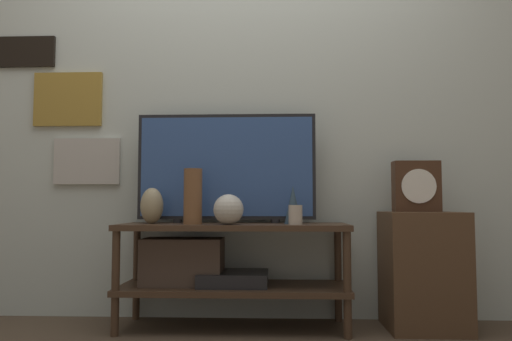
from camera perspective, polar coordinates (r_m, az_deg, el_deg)
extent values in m
plane|color=#4C3D2D|center=(2.48, -3.14, -18.93)|extent=(12.00, 12.00, 0.00)
cube|color=beige|center=(3.00, -2.07, 9.70)|extent=(6.40, 0.06, 2.70)
cube|color=olive|center=(3.18, -20.69, 7.62)|extent=(0.41, 0.02, 0.32)
cube|color=beige|center=(3.18, -20.74, 7.64)|extent=(0.37, 0.01, 0.28)
cube|color=black|center=(3.37, -25.13, 12.17)|extent=(0.39, 0.02, 0.18)
cube|color=#2D2D33|center=(3.37, -25.18, 12.20)|extent=(0.36, 0.01, 0.15)
cube|color=#B7B2A8|center=(3.08, -18.74, 1.00)|extent=(0.39, 0.02, 0.27)
cube|color=#2D2D33|center=(3.08, -18.79, 1.01)|extent=(0.35, 0.01, 0.23)
cube|color=#422D1E|center=(2.65, -2.56, -6.42)|extent=(1.20, 0.43, 0.03)
cube|color=#422D1E|center=(2.69, -2.58, -13.28)|extent=(1.20, 0.43, 0.03)
cylinder|color=#422D1E|center=(2.61, -15.75, -11.97)|extent=(0.04, 0.04, 0.54)
cylinder|color=#422D1E|center=(2.51, 10.39, -12.39)|extent=(0.04, 0.04, 0.54)
cylinder|color=#422D1E|center=(2.96, -13.49, -11.04)|extent=(0.04, 0.04, 0.54)
cylinder|color=#422D1E|center=(2.87, 9.36, -11.32)|extent=(0.04, 0.04, 0.54)
cube|color=black|center=(2.68, -2.58, -12.23)|extent=(0.36, 0.30, 0.07)
cube|color=#47382D|center=(2.71, -8.36, -10.24)|extent=(0.42, 0.24, 0.24)
cylinder|color=black|center=(2.79, -8.95, -5.74)|extent=(0.05, 0.05, 0.02)
cylinder|color=black|center=(2.74, 2.23, -5.82)|extent=(0.05, 0.05, 0.02)
cube|color=black|center=(2.76, -3.39, 0.44)|extent=(0.98, 0.04, 0.58)
cube|color=#33518C|center=(2.74, -3.43, 0.46)|extent=(0.94, 0.01, 0.54)
ellipsoid|color=tan|center=(2.71, -11.82, -3.96)|extent=(0.12, 0.12, 0.19)
cone|color=#2D4251|center=(2.62, 4.24, -3.94)|extent=(0.09, 0.09, 0.20)
sphere|color=beige|center=(2.53, -3.17, -4.46)|extent=(0.15, 0.15, 0.15)
cylinder|color=brown|center=(2.59, -7.22, -2.95)|extent=(0.10, 0.10, 0.29)
cylinder|color=#C1B29E|center=(2.52, 4.53, -5.08)|extent=(0.07, 0.07, 0.10)
cube|color=#513823|center=(2.79, 18.55, -10.75)|extent=(0.39, 0.39, 0.61)
cube|color=#422819|center=(2.80, 17.83, -1.75)|extent=(0.24, 0.10, 0.27)
cylinder|color=white|center=(2.75, 18.13, -1.70)|extent=(0.18, 0.01, 0.18)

